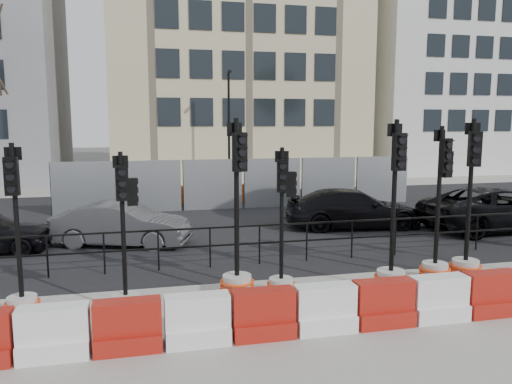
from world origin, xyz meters
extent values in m
plane|color=#51514C|center=(0.00, 0.00, 0.00)|extent=(120.00, 120.00, 0.00)
cube|color=gray|center=(0.00, -3.00, 0.01)|extent=(40.00, 6.00, 0.02)
cube|color=black|center=(0.00, 7.00, 0.01)|extent=(40.00, 14.00, 0.03)
cube|color=gray|center=(0.00, 16.00, 0.01)|extent=(40.00, 4.00, 0.02)
cube|color=#C3B18F|center=(2.00, 22.00, 9.00)|extent=(15.00, 10.00, 18.00)
cube|color=silver|center=(17.00, 22.00, 8.00)|extent=(12.00, 9.00, 16.00)
cylinder|color=black|center=(-6.00, 1.20, 0.50)|extent=(0.04, 0.04, 1.00)
cylinder|color=black|center=(-4.80, 1.20, 0.50)|extent=(0.04, 0.04, 1.00)
cylinder|color=black|center=(-3.60, 1.20, 0.50)|extent=(0.04, 0.04, 1.00)
cylinder|color=black|center=(-2.40, 1.20, 0.50)|extent=(0.04, 0.04, 1.00)
cylinder|color=black|center=(-1.20, 1.20, 0.50)|extent=(0.04, 0.04, 1.00)
cylinder|color=black|center=(0.00, 1.20, 0.50)|extent=(0.04, 0.04, 1.00)
cylinder|color=black|center=(1.20, 1.20, 0.50)|extent=(0.04, 0.04, 1.00)
cylinder|color=black|center=(2.40, 1.20, 0.50)|extent=(0.04, 0.04, 1.00)
cylinder|color=black|center=(3.60, 1.20, 0.50)|extent=(0.04, 0.04, 1.00)
cylinder|color=black|center=(4.80, 1.20, 0.50)|extent=(0.04, 0.04, 1.00)
cube|color=black|center=(0.00, 1.20, 0.98)|extent=(18.00, 0.04, 0.04)
cube|color=black|center=(0.00, 1.20, 0.55)|extent=(18.00, 0.04, 0.04)
cube|color=#96999E|center=(-6.00, 9.00, 1.00)|extent=(2.30, 0.05, 2.00)
cylinder|color=black|center=(-7.15, 9.00, 1.00)|extent=(0.05, 0.05, 2.00)
cube|color=#96999E|center=(-3.60, 9.00, 1.00)|extent=(2.30, 0.05, 2.00)
cylinder|color=black|center=(-4.75, 9.00, 1.00)|extent=(0.05, 0.05, 2.00)
cube|color=#96999E|center=(-1.20, 9.00, 1.00)|extent=(2.30, 0.05, 2.00)
cylinder|color=black|center=(-2.35, 9.00, 1.00)|extent=(0.05, 0.05, 2.00)
cube|color=#96999E|center=(1.20, 9.00, 1.00)|extent=(2.30, 0.05, 2.00)
cylinder|color=black|center=(0.05, 9.00, 1.00)|extent=(0.05, 0.05, 2.00)
cube|color=#96999E|center=(3.60, 9.00, 1.00)|extent=(2.30, 0.05, 2.00)
cylinder|color=black|center=(2.45, 9.00, 1.00)|extent=(0.05, 0.05, 2.00)
cube|color=#96999E|center=(6.00, 9.00, 1.00)|extent=(2.30, 0.05, 2.00)
cylinder|color=black|center=(4.85, 9.00, 1.00)|extent=(0.05, 0.05, 2.00)
cube|color=orange|center=(-4.00, 10.50, 0.40)|extent=(1.00, 0.40, 0.80)
cube|color=orange|center=(-2.00, 10.50, 0.40)|extent=(1.00, 0.40, 0.80)
cube|color=orange|center=(0.00, 10.50, 0.40)|extent=(1.00, 0.40, 0.80)
cube|color=orange|center=(2.00, 10.50, 0.40)|extent=(1.00, 0.40, 0.80)
cube|color=orange|center=(4.00, 10.50, 0.40)|extent=(1.00, 0.40, 0.80)
cylinder|color=black|center=(0.50, 15.00, 3.00)|extent=(0.12, 0.12, 6.00)
cube|color=black|center=(0.50, 14.75, 5.90)|extent=(0.12, 0.50, 0.12)
cube|color=white|center=(-5.25, -2.80, 0.15)|extent=(1.00, 0.50, 0.30)
cube|color=white|center=(-5.25, -2.80, 0.55)|extent=(1.00, 0.35, 0.50)
cube|color=#B22B0E|center=(-4.20, -2.80, 0.15)|extent=(1.00, 0.50, 0.30)
cube|color=#B22B0E|center=(-4.20, -2.80, 0.55)|extent=(1.00, 0.35, 0.50)
cube|color=white|center=(-3.15, -2.80, 0.15)|extent=(1.00, 0.50, 0.30)
cube|color=white|center=(-3.15, -2.80, 0.55)|extent=(1.00, 0.35, 0.50)
cube|color=#B22B0E|center=(-2.10, -2.80, 0.15)|extent=(1.00, 0.50, 0.30)
cube|color=#B22B0E|center=(-2.10, -2.80, 0.55)|extent=(1.00, 0.35, 0.50)
cube|color=white|center=(-1.05, -2.80, 0.15)|extent=(1.00, 0.50, 0.30)
cube|color=white|center=(-1.05, -2.80, 0.55)|extent=(1.00, 0.35, 0.50)
cube|color=#B22B0E|center=(0.00, -2.80, 0.15)|extent=(1.00, 0.50, 0.30)
cube|color=#B22B0E|center=(0.00, -2.80, 0.55)|extent=(1.00, 0.35, 0.50)
cube|color=white|center=(1.05, -2.80, 0.15)|extent=(1.00, 0.50, 0.30)
cube|color=white|center=(1.05, -2.80, 0.55)|extent=(1.00, 0.35, 0.50)
cube|color=#B22B0E|center=(2.10, -2.80, 0.15)|extent=(1.00, 0.50, 0.30)
cube|color=#B22B0E|center=(2.10, -2.80, 0.55)|extent=(1.00, 0.35, 0.50)
cylinder|color=beige|center=(-6.07, -0.98, 0.19)|extent=(0.51, 0.51, 0.38)
torus|color=#F13F0D|center=(-6.07, -0.98, 0.11)|extent=(0.61, 0.61, 0.05)
torus|color=#F13F0D|center=(-6.07, -0.98, 0.19)|extent=(0.61, 0.61, 0.05)
torus|color=#F13F0D|center=(-6.07, -0.98, 0.26)|extent=(0.61, 0.61, 0.05)
cylinder|color=black|center=(-6.07, -0.98, 1.69)|extent=(0.08, 0.08, 2.82)
cube|color=black|center=(-6.07, -1.09, 2.54)|extent=(0.23, 0.14, 0.66)
cylinder|color=black|center=(-6.08, -1.17, 2.33)|extent=(0.14, 0.05, 0.14)
cylinder|color=black|center=(-6.08, -1.17, 2.54)|extent=(0.14, 0.05, 0.14)
cylinder|color=black|center=(-6.08, -1.17, 2.74)|extent=(0.14, 0.05, 0.14)
cube|color=black|center=(-6.07, -0.92, 2.91)|extent=(0.28, 0.04, 0.23)
cylinder|color=beige|center=(-4.27, -1.24, 0.18)|extent=(0.48, 0.48, 0.36)
torus|color=#F13F0D|center=(-4.27, -1.24, 0.11)|extent=(0.58, 0.58, 0.04)
torus|color=#F13F0D|center=(-4.27, -1.24, 0.18)|extent=(0.58, 0.58, 0.04)
torus|color=#F13F0D|center=(-4.27, -1.24, 0.25)|extent=(0.58, 0.58, 0.04)
cylinder|color=black|center=(-4.27, -1.24, 1.60)|extent=(0.08, 0.08, 2.67)
cube|color=black|center=(-4.26, -1.34, 2.40)|extent=(0.23, 0.15, 0.62)
cylinder|color=black|center=(-4.25, -1.42, 2.21)|extent=(0.14, 0.06, 0.13)
cylinder|color=black|center=(-4.25, -1.42, 2.40)|extent=(0.14, 0.06, 0.13)
cylinder|color=black|center=(-4.25, -1.42, 2.60)|extent=(0.14, 0.06, 0.13)
cube|color=black|center=(-4.28, -1.19, 2.76)|extent=(0.27, 0.06, 0.21)
cube|color=black|center=(-4.10, -1.22, 2.23)|extent=(0.19, 0.14, 0.49)
cylinder|color=beige|center=(-2.14, -0.78, 0.21)|extent=(0.58, 0.58, 0.43)
torus|color=#F13F0D|center=(-2.14, -0.78, 0.13)|extent=(0.69, 0.69, 0.05)
torus|color=#F13F0D|center=(-2.14, -0.78, 0.21)|extent=(0.69, 0.69, 0.05)
torus|color=#F13F0D|center=(-2.14, -0.78, 0.30)|extent=(0.69, 0.69, 0.05)
cylinder|color=black|center=(-2.14, -0.78, 1.92)|extent=(0.10, 0.10, 3.20)
cube|color=black|center=(-2.09, -0.90, 2.88)|extent=(0.29, 0.23, 0.75)
cylinder|color=black|center=(-2.06, -0.98, 2.65)|extent=(0.17, 0.10, 0.16)
cylinder|color=black|center=(-2.06, -0.98, 2.88)|extent=(0.17, 0.10, 0.16)
cylinder|color=black|center=(-2.06, -0.98, 3.11)|extent=(0.17, 0.10, 0.16)
cube|color=black|center=(-2.16, -0.72, 3.31)|extent=(0.31, 0.14, 0.26)
cylinder|color=beige|center=(-1.27, -0.97, 0.18)|extent=(0.48, 0.48, 0.36)
torus|color=#F13F0D|center=(-1.27, -0.97, 0.11)|extent=(0.58, 0.58, 0.04)
torus|color=#F13F0D|center=(-1.27, -0.97, 0.18)|extent=(0.58, 0.58, 0.04)
torus|color=#F13F0D|center=(-1.27, -0.97, 0.25)|extent=(0.58, 0.58, 0.04)
cylinder|color=black|center=(-1.27, -0.97, 1.62)|extent=(0.08, 0.08, 2.69)
cube|color=black|center=(-1.29, -1.08, 2.42)|extent=(0.23, 0.16, 0.63)
cylinder|color=black|center=(-1.31, -1.15, 2.23)|extent=(0.14, 0.07, 0.13)
cylinder|color=black|center=(-1.31, -1.15, 2.42)|extent=(0.14, 0.07, 0.13)
cylinder|color=black|center=(-1.31, -1.15, 2.62)|extent=(0.14, 0.07, 0.13)
cube|color=black|center=(-1.27, -0.92, 2.78)|extent=(0.27, 0.07, 0.22)
cube|color=black|center=(-1.10, -1.01, 2.25)|extent=(0.20, 0.15, 0.49)
cylinder|color=beige|center=(1.01, -1.18, 0.21)|extent=(0.57, 0.57, 0.42)
torus|color=#F13F0D|center=(1.01, -1.18, 0.13)|extent=(0.69, 0.69, 0.05)
torus|color=#F13F0D|center=(1.01, -1.18, 0.21)|extent=(0.69, 0.69, 0.05)
torus|color=#F13F0D|center=(1.01, -1.18, 0.30)|extent=(0.69, 0.69, 0.05)
cylinder|color=black|center=(1.01, -1.18, 1.91)|extent=(0.10, 0.10, 3.18)
cube|color=black|center=(1.02, -1.30, 2.87)|extent=(0.26, 0.16, 0.74)
cylinder|color=black|center=(1.03, -1.39, 2.63)|extent=(0.16, 0.06, 0.16)
cylinder|color=black|center=(1.03, -1.39, 2.87)|extent=(0.16, 0.06, 0.16)
cylinder|color=black|center=(1.03, -1.39, 3.10)|extent=(0.16, 0.06, 0.16)
cube|color=black|center=(1.01, -1.11, 3.29)|extent=(0.32, 0.05, 0.25)
cylinder|color=beige|center=(2.24, -0.85, 0.20)|extent=(0.55, 0.55, 0.41)
torus|color=#F13F0D|center=(2.24, -0.85, 0.12)|extent=(0.66, 0.66, 0.05)
torus|color=#F13F0D|center=(2.24, -0.85, 0.20)|extent=(0.66, 0.66, 0.05)
torus|color=#F13F0D|center=(2.24, -0.85, 0.29)|extent=(0.66, 0.66, 0.05)
cylinder|color=black|center=(2.24, -0.85, 1.84)|extent=(0.09, 0.09, 3.06)
cube|color=black|center=(2.27, -0.96, 2.75)|extent=(0.27, 0.20, 0.71)
cylinder|color=black|center=(2.29, -1.04, 2.53)|extent=(0.16, 0.09, 0.15)
cylinder|color=black|center=(2.29, -1.04, 2.75)|extent=(0.16, 0.09, 0.15)
cylinder|color=black|center=(2.29, -1.04, 2.98)|extent=(0.16, 0.09, 0.15)
cube|color=black|center=(2.23, -0.79, 3.16)|extent=(0.30, 0.10, 0.24)
cube|color=black|center=(2.44, -0.80, 2.55)|extent=(0.23, 0.18, 0.56)
cylinder|color=beige|center=(3.01, -0.84, 0.21)|extent=(0.58, 0.58, 0.43)
torus|color=#F13F0D|center=(3.01, -0.84, 0.13)|extent=(0.69, 0.69, 0.05)
torus|color=#F13F0D|center=(3.01, -0.84, 0.21)|extent=(0.69, 0.69, 0.05)
torus|color=#F13F0D|center=(3.01, -0.84, 0.30)|extent=(0.69, 0.69, 0.05)
cylinder|color=black|center=(3.01, -0.84, 1.92)|extent=(0.10, 0.10, 3.20)
cube|color=black|center=(2.97, -0.96, 2.88)|extent=(0.29, 0.22, 0.75)
cylinder|color=black|center=(2.95, -1.04, 2.64)|extent=(0.17, 0.10, 0.16)
cylinder|color=black|center=(2.95, -1.04, 2.88)|extent=(0.17, 0.10, 0.16)
cylinder|color=black|center=(2.95, -1.04, 3.11)|extent=(0.17, 0.10, 0.16)
cube|color=black|center=(3.02, -0.77, 3.30)|extent=(0.32, 0.12, 0.26)
imported|color=#434448|center=(-4.50, 3.90, 0.62)|extent=(3.53, 4.51, 1.23)
imported|color=black|center=(2.75, 4.69, 0.64)|extent=(2.87, 4.84, 1.28)
imported|color=black|center=(7.16, 3.35, 0.69)|extent=(2.93, 5.25, 1.38)
camera|label=1|loc=(-3.93, -10.21, 3.46)|focal=35.00mm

